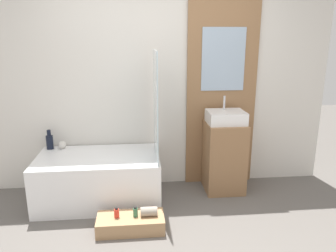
% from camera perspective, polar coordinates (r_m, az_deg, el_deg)
% --- Properties ---
extents(wall_tiled_back, '(4.20, 0.06, 2.60)m').
position_cam_1_polar(wall_tiled_back, '(3.94, -2.02, 7.84)').
color(wall_tiled_back, silver).
rests_on(wall_tiled_back, ground_plane).
extents(wall_wood_accent, '(0.85, 0.04, 2.60)m').
position_cam_1_polar(wall_wood_accent, '(4.01, 9.39, 8.02)').
color(wall_wood_accent, '#8E6642').
rests_on(wall_wood_accent, ground_plane).
extents(bathtub, '(1.34, 0.78, 0.54)m').
position_cam_1_polar(bathtub, '(3.81, -11.90, -8.91)').
color(bathtub, white).
rests_on(bathtub, ground_plane).
extents(glass_shower_screen, '(0.01, 0.62, 1.15)m').
position_cam_1_polar(glass_shower_screen, '(3.47, -2.16, 3.63)').
color(glass_shower_screen, silver).
rests_on(glass_shower_screen, bathtub).
extents(wooden_step_bench, '(0.65, 0.30, 0.14)m').
position_cam_1_polar(wooden_step_bench, '(3.32, -6.52, -16.46)').
color(wooden_step_bench, '#A87F56').
rests_on(wooden_step_bench, ground_plane).
extents(vanity_cabinet, '(0.45, 0.45, 0.84)m').
position_cam_1_polar(vanity_cabinet, '(4.00, 9.72, -5.32)').
color(vanity_cabinet, '#8E6642').
rests_on(vanity_cabinet, ground_plane).
extents(sink, '(0.43, 0.35, 0.31)m').
position_cam_1_polar(sink, '(3.85, 10.05, 1.53)').
color(sink, white).
rests_on(sink, vanity_cabinet).
extents(vase_tall_dark, '(0.08, 0.08, 0.23)m').
position_cam_1_polar(vase_tall_dark, '(4.07, -19.92, -2.51)').
color(vase_tall_dark, black).
rests_on(vase_tall_dark, bathtub).
extents(vase_round_light, '(0.09, 0.09, 0.09)m').
position_cam_1_polar(vase_round_light, '(4.05, -17.92, -3.16)').
color(vase_round_light, silver).
rests_on(vase_round_light, bathtub).
extents(bottle_soap_primary, '(0.05, 0.05, 0.10)m').
position_cam_1_polar(bottle_soap_primary, '(3.26, -8.93, -14.72)').
color(bottle_soap_primary, red).
rests_on(bottle_soap_primary, wooden_step_bench).
extents(bottle_soap_secondary, '(0.05, 0.05, 0.10)m').
position_cam_1_polar(bottle_soap_secondary, '(3.25, -5.70, -14.69)').
color(bottle_soap_secondary, '#38704C').
rests_on(bottle_soap_secondary, wooden_step_bench).
extents(towel_roll, '(0.16, 0.09, 0.09)m').
position_cam_1_polar(towel_roll, '(3.26, -3.34, -14.63)').
color(towel_roll, gray).
rests_on(towel_roll, wooden_step_bench).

